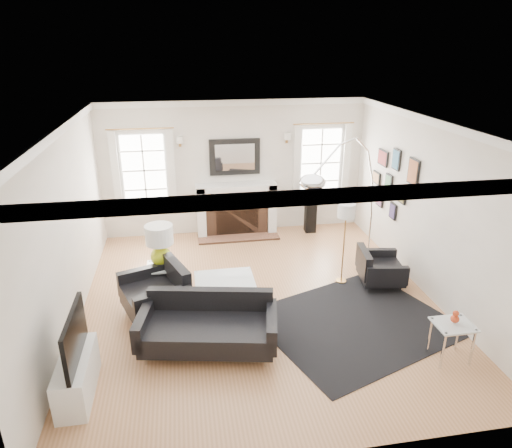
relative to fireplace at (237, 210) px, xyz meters
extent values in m
plane|color=#AA7147|center=(0.00, -2.79, -0.54)|extent=(6.00, 6.00, 0.00)
cube|color=silver|center=(0.00, 0.21, 0.86)|extent=(5.50, 0.04, 2.80)
cube|color=silver|center=(0.00, -5.79, 0.86)|extent=(5.50, 0.04, 2.80)
cube|color=silver|center=(-2.75, -2.79, 0.86)|extent=(0.04, 6.00, 2.80)
cube|color=silver|center=(2.75, -2.79, 0.86)|extent=(0.04, 6.00, 2.80)
cube|color=white|center=(0.00, -2.79, 2.26)|extent=(5.50, 6.00, 0.02)
cube|color=white|center=(0.00, -2.79, 2.20)|extent=(5.50, 6.00, 0.12)
cube|color=white|center=(-0.75, 0.01, 0.01)|extent=(0.18, 0.38, 1.10)
cube|color=white|center=(0.75, 0.01, 0.01)|extent=(0.18, 0.38, 1.10)
cube|color=white|center=(0.00, 0.01, 0.51)|extent=(1.70, 0.38, 0.12)
cube|color=white|center=(0.00, 0.01, 0.41)|extent=(1.50, 0.34, 0.10)
cube|color=brown|center=(0.00, 0.03, -0.09)|extent=(1.30, 0.30, 0.90)
cube|color=black|center=(0.00, -0.07, -0.16)|extent=(0.90, 0.10, 0.76)
cube|color=brown|center=(0.00, -0.24, -0.52)|extent=(1.70, 0.50, 0.04)
cube|color=black|center=(0.00, 0.17, 1.11)|extent=(1.05, 0.06, 0.75)
cube|color=white|center=(0.00, 0.13, 1.11)|extent=(0.82, 0.02, 0.55)
cube|color=white|center=(-1.85, 0.18, 0.91)|extent=(1.00, 0.05, 1.60)
cube|color=white|center=(-1.85, 0.15, 0.91)|extent=(0.84, 0.02, 1.44)
cube|color=white|center=(-2.40, 0.08, 0.96)|extent=(0.14, 0.05, 1.55)
cube|color=white|center=(-1.30, 0.08, 0.96)|extent=(0.14, 0.05, 1.55)
cube|color=white|center=(1.85, 0.18, 0.91)|extent=(1.00, 0.05, 1.60)
cube|color=white|center=(1.85, 0.15, 0.91)|extent=(0.84, 0.02, 1.44)
cube|color=white|center=(1.30, 0.08, 0.96)|extent=(0.14, 0.05, 1.55)
cube|color=white|center=(2.40, 0.08, 0.96)|extent=(0.14, 0.05, 1.55)
cube|color=black|center=(2.72, -2.19, 1.31)|extent=(0.03, 0.34, 0.44)
cube|color=#A8572C|center=(2.70, -2.19, 1.31)|extent=(0.01, 0.29, 0.39)
cube|color=black|center=(2.72, -1.54, 1.36)|extent=(0.03, 0.28, 0.38)
cube|color=#32688A|center=(2.70, -1.54, 1.36)|extent=(0.01, 0.23, 0.33)
cube|color=black|center=(2.72, -0.99, 1.26)|extent=(0.03, 0.40, 0.30)
cube|color=maroon|center=(2.70, -0.99, 1.26)|extent=(0.01, 0.35, 0.25)
cube|color=black|center=(2.72, -1.89, 0.81)|extent=(0.03, 0.30, 0.30)
cube|color=olive|center=(2.70, -1.89, 0.81)|extent=(0.01, 0.25, 0.25)
cube|color=black|center=(2.72, -1.34, 0.86)|extent=(0.03, 0.26, 0.34)
cube|color=#4F8458|center=(2.70, -1.34, 0.86)|extent=(0.01, 0.21, 0.29)
cube|color=black|center=(2.72, -0.79, 0.81)|extent=(0.03, 0.32, 0.24)
cube|color=tan|center=(2.70, -0.79, 0.81)|extent=(0.01, 0.27, 0.19)
cube|color=black|center=(2.72, -1.64, 0.41)|extent=(0.03, 0.24, 0.30)
cube|color=#44356A|center=(2.70, -1.64, 0.41)|extent=(0.01, 0.19, 0.25)
cube|color=black|center=(2.72, -1.04, 0.41)|extent=(0.03, 0.28, 0.22)
cube|color=#8E5279|center=(2.70, -1.04, 0.41)|extent=(0.01, 0.23, 0.17)
cube|color=white|center=(-2.45, -4.49, -0.29)|extent=(0.35, 1.00, 0.50)
cube|color=black|center=(-2.40, -4.49, 0.26)|extent=(0.05, 1.00, 0.58)
cube|color=black|center=(1.30, -3.64, -0.54)|extent=(3.21, 2.96, 0.01)
cube|color=black|center=(-0.89, -3.91, -0.27)|extent=(1.86, 1.13, 0.29)
cube|color=black|center=(-0.82, -3.55, -0.06)|extent=(1.73, 0.46, 0.48)
cube|color=black|center=(-1.72, -3.75, -0.16)|extent=(0.29, 0.83, 0.37)
cube|color=black|center=(-0.05, -4.07, -0.16)|extent=(0.29, 0.83, 0.37)
cube|color=black|center=(-1.62, -2.95, -0.25)|extent=(1.09, 1.09, 0.32)
cube|color=black|center=(-1.27, -2.81, -0.02)|extent=(0.44, 0.84, 0.53)
cube|color=black|center=(-1.77, -2.55, -0.12)|extent=(0.83, 0.42, 0.40)
cube|color=black|center=(-1.47, -3.34, -0.12)|extent=(0.83, 0.42, 0.40)
cube|color=black|center=(2.13, -2.61, -0.30)|extent=(0.77, 0.77, 0.26)
cube|color=black|center=(1.83, -2.56, -0.12)|extent=(0.22, 0.69, 0.43)
cube|color=black|center=(2.08, -2.95, -0.20)|extent=(0.69, 0.20, 0.32)
cube|color=black|center=(2.18, -2.27, -0.20)|extent=(0.69, 0.20, 0.32)
cube|color=silver|center=(-0.54, -2.85, -0.14)|extent=(0.92, 0.92, 0.02)
cylinder|color=silver|center=(-0.96, -3.27, -0.34)|extent=(0.04, 0.04, 0.41)
cylinder|color=silver|center=(-0.12, -3.27, -0.34)|extent=(0.04, 0.04, 0.41)
cylinder|color=silver|center=(-0.96, -2.42, -0.34)|extent=(0.04, 0.04, 0.41)
cylinder|color=silver|center=(-0.12, -2.42, -0.34)|extent=(0.04, 0.04, 0.41)
cube|color=silver|center=(-1.51, -2.34, -0.03)|extent=(0.48, 0.48, 0.02)
cylinder|color=silver|center=(-1.71, -2.54, -0.28)|extent=(0.04, 0.04, 0.53)
cylinder|color=silver|center=(-1.31, -2.54, -0.28)|extent=(0.04, 0.04, 0.53)
cylinder|color=silver|center=(-1.71, -2.14, -0.28)|extent=(0.04, 0.04, 0.53)
cylinder|color=silver|center=(-1.31, -2.14, -0.28)|extent=(0.04, 0.04, 0.53)
cube|color=silver|center=(2.20, -4.62, -0.01)|extent=(0.49, 0.41, 0.02)
cylinder|color=silver|center=(2.00, -4.78, -0.27)|extent=(0.04, 0.04, 0.54)
cylinder|color=silver|center=(2.40, -4.78, -0.27)|extent=(0.04, 0.04, 0.54)
cylinder|color=silver|center=(2.00, -4.45, -0.27)|extent=(0.04, 0.04, 0.54)
cylinder|color=silver|center=(2.40, -4.45, -0.27)|extent=(0.04, 0.04, 0.54)
sphere|color=#B9CC19|center=(-1.51, -2.34, 0.15)|extent=(0.33, 0.33, 0.33)
cylinder|color=#B9CC19|center=(-1.51, -2.34, 0.31)|extent=(0.04, 0.04, 0.13)
cylinder|color=white|center=(-1.51, -2.34, 0.53)|extent=(0.44, 0.44, 0.31)
sphere|color=#BE3818|center=(2.20, -4.62, 0.07)|extent=(0.11, 0.11, 0.11)
sphere|color=#BE3818|center=(2.20, -4.62, 0.15)|extent=(0.08, 0.08, 0.08)
cube|color=white|center=(2.20, -1.87, -0.43)|extent=(0.27, 0.43, 0.22)
ellipsoid|color=silver|center=(0.68, -3.17, 1.52)|extent=(0.37, 0.37, 0.22)
cylinder|color=#AF7A3C|center=(1.51, -2.41, -0.53)|extent=(0.18, 0.18, 0.03)
cylinder|color=#AF7A3C|center=(1.51, -2.41, 0.09)|extent=(0.02, 0.02, 1.27)
cylinder|color=white|center=(1.51, -2.41, 0.77)|extent=(0.29, 0.29, 0.24)
cube|color=black|center=(1.59, -0.14, 0.03)|extent=(0.24, 0.24, 1.15)
camera|label=1|loc=(-1.09, -9.04, 3.34)|focal=32.00mm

